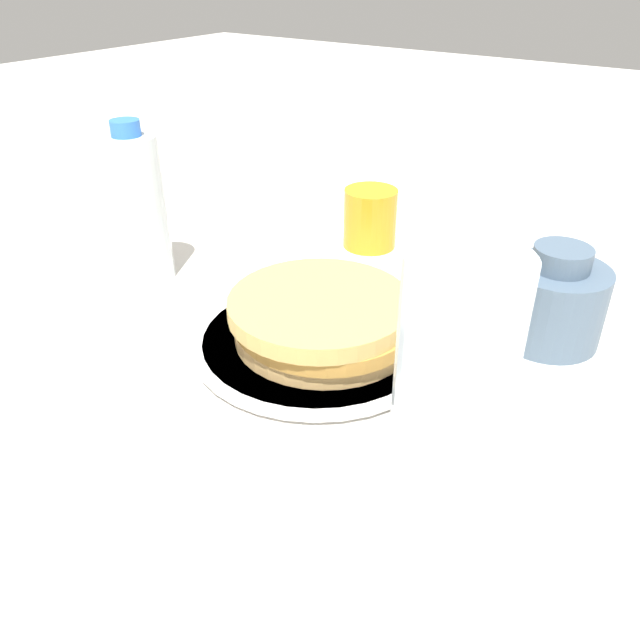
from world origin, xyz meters
name	(u,v)px	position (x,y,z in m)	size (l,w,h in m)	color
ground_plane	(333,333)	(0.00, 0.00, 0.00)	(4.00, 4.00, 0.00)	silver
plate	(320,341)	(0.00, -0.03, 0.01)	(0.26, 0.26, 0.01)	white
pancake_stack	(324,318)	(0.01, -0.03, 0.04)	(0.19, 0.19, 0.05)	#E2B269
juice_glass	(370,218)	(-0.09, 0.22, 0.04)	(0.07, 0.07, 0.08)	orange
cream_jug	(553,301)	(0.19, 0.13, 0.05)	(0.11, 0.11, 0.11)	#4C6075
water_bottle_near	(138,209)	(-0.27, -0.02, 0.09)	(0.07, 0.07, 0.20)	silver
water_bottle_mid	(452,395)	(0.20, -0.16, 0.11)	(0.08, 0.08, 0.23)	silver
napkin	(222,556)	(0.11, -0.29, 0.01)	(0.14, 0.15, 0.02)	white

